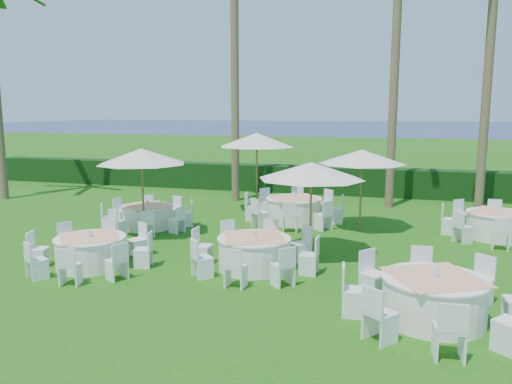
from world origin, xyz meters
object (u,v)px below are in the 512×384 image
umbrella_a (142,156)px  umbrella_b (311,171)px  umbrella_c (257,140)px  banquet_table_e (294,209)px  banquet_table_c (434,298)px  banquet_table_f (497,224)px  banquet_table_d (148,216)px  banquet_table_b (254,252)px  banquet_table_a (91,251)px  umbrella_d (362,157)px

umbrella_a → umbrella_b: umbrella_a is taller
umbrella_b → umbrella_c: umbrella_c is taller
banquet_table_e → umbrella_a: bearing=-140.8°
banquet_table_c → umbrella_c: 10.34m
banquet_table_f → umbrella_b: size_ratio=1.16×
banquet_table_d → banquet_table_f: banquet_table_f is taller
umbrella_b → umbrella_a: bearing=171.7°
banquet_table_b → banquet_table_c: banquet_table_c is taller
banquet_table_e → banquet_table_a: bearing=-121.1°
banquet_table_f → banquet_table_a: bearing=-150.2°
banquet_table_f → umbrella_d: size_ratio=1.17×
banquet_table_d → banquet_table_b: bearing=-34.8°
banquet_table_e → umbrella_c: size_ratio=1.13×
banquet_table_a → umbrella_d: umbrella_d is taller
banquet_table_d → banquet_table_f: bearing=9.0°
banquet_table_b → umbrella_d: (2.08, 4.58, 1.88)m
banquet_table_a → umbrella_c: size_ratio=1.00×
banquet_table_c → banquet_table_e: size_ratio=0.99×
umbrella_a → umbrella_b: (5.06, -0.74, -0.16)m
banquet_table_b → banquet_table_d: bearing=145.2°
banquet_table_c → banquet_table_f: size_ratio=1.04×
banquet_table_b → banquet_table_e: 5.15m
banquet_table_e → banquet_table_c: bearing=-60.8°
banquet_table_a → banquet_table_e: (3.65, 6.06, 0.04)m
banquet_table_c → banquet_table_d: 9.63m
banquet_table_e → umbrella_b: (1.22, -3.87, 1.77)m
banquet_table_e → banquet_table_d: bearing=-153.7°
banquet_table_f → umbrella_a: bearing=-165.0°
banquet_table_f → umbrella_a: (-9.96, -2.67, 1.96)m
umbrella_a → umbrella_b: size_ratio=0.98×
umbrella_a → banquet_table_f: bearing=15.0°
banquet_table_f → umbrella_b: umbrella_b is taller
banquet_table_b → umbrella_b: (1.10, 1.28, 1.80)m
banquet_table_a → umbrella_d: 8.26m
umbrella_c → banquet_table_e: bearing=-38.2°
umbrella_a → umbrella_d: (6.04, 2.56, -0.09)m
banquet_table_a → banquet_table_c: size_ratio=0.90×
banquet_table_a → umbrella_b: (4.87, 2.20, 1.82)m
banquet_table_a → banquet_table_b: banquet_table_b is taller
banquet_table_c → umbrella_b: umbrella_b is taller
banquet_table_d → banquet_table_e: size_ratio=0.86×
banquet_table_b → umbrella_d: bearing=65.6°
banquet_table_b → umbrella_d: size_ratio=1.15×
umbrella_c → banquet_table_c: bearing=-56.2°
banquet_table_d → banquet_table_f: size_ratio=0.91×
umbrella_d → banquet_table_b: bearing=-114.4°
umbrella_a → umbrella_b: 5.12m
banquet_table_a → banquet_table_b: bearing=13.7°
umbrella_c → banquet_table_d: bearing=-127.5°
banquet_table_f → umbrella_a: umbrella_a is taller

